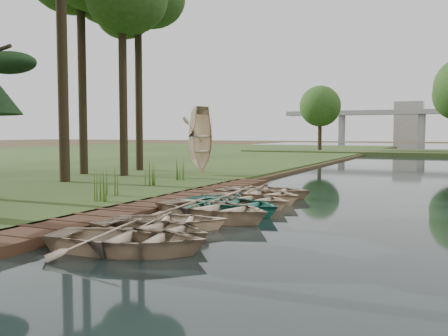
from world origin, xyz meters
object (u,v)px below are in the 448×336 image
at_px(rowboat_1, 151,226).
at_px(rowboat_2, 171,218).
at_px(boardwalk, 170,203).
at_px(stored_rowboat, 201,168).
at_px(rowboat_0, 127,235).

xyz_separation_m(rowboat_1, rowboat_2, (-0.22, 1.30, -0.03)).
xyz_separation_m(boardwalk, rowboat_1, (2.53, -5.09, 0.24)).
height_order(rowboat_1, stored_rowboat, stored_rowboat).
relative_size(rowboat_0, rowboat_1, 1.09).
relative_size(boardwalk, rowboat_0, 4.50).
bearing_deg(stored_rowboat, rowboat_1, -147.60).
xyz_separation_m(boardwalk, rowboat_0, (2.77, -6.37, 0.27)).
bearing_deg(rowboat_0, stored_rowboat, 11.01).
bearing_deg(rowboat_1, boardwalk, 33.34).
xyz_separation_m(rowboat_0, rowboat_1, (-0.24, 1.28, -0.03)).
distance_m(rowboat_1, rowboat_2, 1.32).
height_order(rowboat_0, rowboat_2, rowboat_0).
height_order(rowboat_1, rowboat_2, rowboat_1).
xyz_separation_m(rowboat_0, stored_rowboat, (-6.44, 15.90, 0.27)).
bearing_deg(rowboat_0, boardwalk, 12.42).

